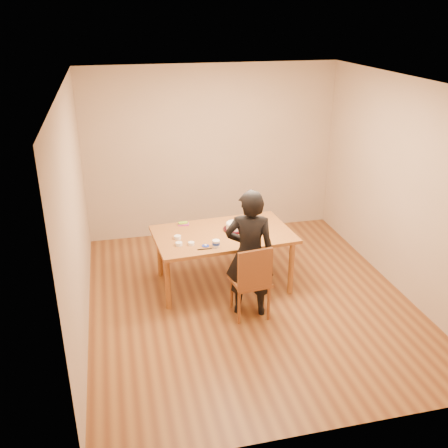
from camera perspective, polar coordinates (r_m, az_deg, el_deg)
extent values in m
cube|color=#5E3217|center=(6.49, 2.86, -8.58)|extent=(4.00, 4.50, 0.00)
cube|color=silver|center=(5.55, 3.44, 15.78)|extent=(4.00, 4.50, 0.00)
cube|color=tan|center=(7.96, -1.40, 8.24)|extent=(4.00, 0.00, 2.70)
cube|color=tan|center=(5.69, -16.62, 0.91)|extent=(0.00, 4.50, 2.70)
cube|color=tan|center=(6.70, 19.83, 3.87)|extent=(0.00, 4.50, 2.70)
cube|color=brown|center=(6.49, -0.10, -1.21)|extent=(1.85, 1.18, 0.04)
cube|color=brown|center=(5.99, 3.00, -6.52)|extent=(0.47, 0.47, 0.04)
cylinder|color=#C40D39|center=(6.57, 1.22, -0.58)|extent=(0.30, 0.30, 0.02)
cylinder|color=white|center=(6.55, 1.22, -0.21)|extent=(0.22, 0.22, 0.07)
ellipsoid|color=white|center=(6.53, 1.22, 0.18)|extent=(0.22, 0.22, 0.03)
cylinder|color=white|center=(6.10, -0.92, -2.22)|extent=(0.09, 0.09, 0.08)
cylinder|color=#172897|center=(6.13, -2.12, -2.51)|extent=(0.09, 0.09, 0.01)
ellipsoid|color=white|center=(6.12, -2.12, -2.40)|extent=(0.04, 0.04, 0.02)
cylinder|color=white|center=(6.16, -3.76, -2.24)|extent=(0.08, 0.08, 0.04)
cylinder|color=white|center=(6.34, -5.33, -1.52)|extent=(0.09, 0.09, 0.04)
cylinder|color=white|center=(6.16, -5.17, -2.28)|extent=(0.09, 0.09, 0.04)
cube|color=#DD348C|center=(6.73, -4.65, -0.03)|extent=(0.15, 0.09, 0.02)
cube|color=#38971C|center=(6.73, -4.70, 0.13)|extent=(0.12, 0.06, 0.02)
cube|color=black|center=(6.05, -2.21, -2.88)|extent=(0.18, 0.03, 0.01)
imported|color=black|center=(5.86, 2.95, -3.39)|extent=(0.67, 0.53, 1.59)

